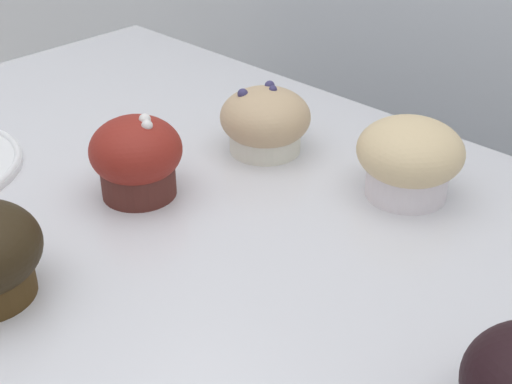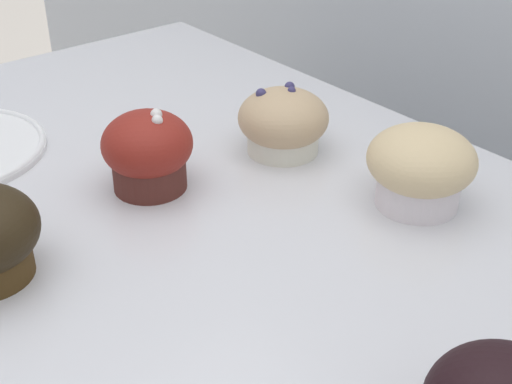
# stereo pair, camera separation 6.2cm
# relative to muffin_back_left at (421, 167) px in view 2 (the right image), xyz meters

# --- Properties ---
(muffin_back_left) EXTENTS (0.10, 0.10, 0.08)m
(muffin_back_left) POSITION_rel_muffin_back_left_xyz_m (0.00, 0.00, 0.00)
(muffin_back_left) COLOR white
(muffin_back_left) RESTS_ON display_counter
(muffin_back_right) EXTENTS (0.10, 0.10, 0.07)m
(muffin_back_right) POSITION_rel_muffin_back_left_xyz_m (-0.17, -0.03, -0.01)
(muffin_back_right) COLOR silver
(muffin_back_right) RESTS_ON display_counter
(muffin_front_left) EXTENTS (0.09, 0.09, 0.09)m
(muffin_front_left) POSITION_rel_muffin_back_left_xyz_m (-0.19, -0.18, -0.00)
(muffin_front_left) COLOR #4F231D
(muffin_front_left) RESTS_ON display_counter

